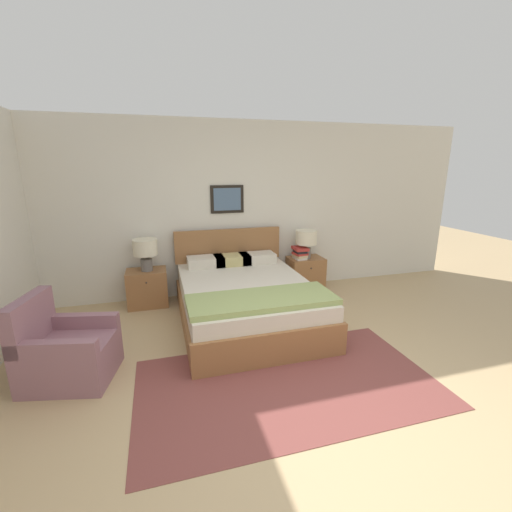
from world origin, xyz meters
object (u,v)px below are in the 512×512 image
table_lamp_by_door (306,240)px  nightstand_by_door (305,273)px  nightstand_near_window (147,288)px  table_lamp_near_window (145,250)px  armchair (65,352)px  bed (246,299)px

table_lamp_by_door → nightstand_by_door: bearing=49.1°
nightstand_near_window → table_lamp_near_window: bearing=-46.3°
armchair → table_lamp_by_door: size_ratio=1.92×
table_lamp_near_window → table_lamp_by_door: 2.41m
armchair → table_lamp_near_window: 1.85m
armchair → nightstand_near_window: (0.70, 1.63, -0.01)m
armchair → nightstand_near_window: armchair is taller
armchair → table_lamp_by_door: 3.56m
bed → nightstand_near_window: 1.50m
table_lamp_near_window → bed: bearing=-35.4°
nightstand_near_window → nightstand_by_door: (2.44, 0.00, 0.00)m
table_lamp_near_window → table_lamp_by_door: same height
nightstand_near_window → armchair: bearing=-113.2°
table_lamp_by_door → bed: bearing=-144.7°
nightstand_by_door → table_lamp_by_door: 0.56m
armchair → nightstand_by_door: (3.14, 1.63, -0.01)m
nightstand_near_window → table_lamp_near_window: (0.02, -0.02, 0.56)m
nightstand_near_window → bed: bearing=-35.5°
armchair → table_lamp_by_door: (3.13, 1.61, 0.55)m
armchair → nightstand_near_window: size_ratio=1.57×
table_lamp_near_window → table_lamp_by_door: (2.41, 0.00, 0.00)m
armchair → nightstand_by_door: size_ratio=1.57×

